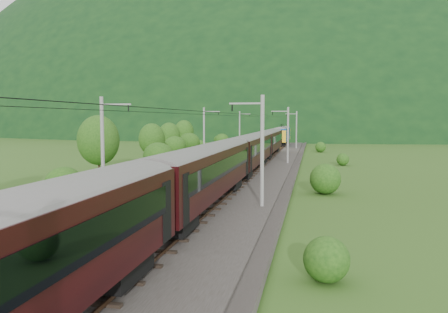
# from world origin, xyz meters

# --- Properties ---
(ground) EXTENTS (600.00, 600.00, 0.00)m
(ground) POSITION_xyz_m (0.00, 0.00, 0.00)
(ground) COLOR #35571B
(ground) RESTS_ON ground
(railbed) EXTENTS (14.00, 220.00, 0.30)m
(railbed) POSITION_xyz_m (0.00, 10.00, 0.15)
(railbed) COLOR #38332D
(railbed) RESTS_ON ground
(track_left) EXTENTS (2.40, 220.00, 0.27)m
(track_left) POSITION_xyz_m (-2.40, 10.00, 0.37)
(track_left) COLOR brown
(track_left) RESTS_ON railbed
(track_right) EXTENTS (2.40, 220.00, 0.27)m
(track_right) POSITION_xyz_m (2.40, 10.00, 0.37)
(track_right) COLOR brown
(track_right) RESTS_ON railbed
(catenary_left) EXTENTS (2.54, 192.28, 8.00)m
(catenary_left) POSITION_xyz_m (-6.12, 32.00, 4.50)
(catenary_left) COLOR gray
(catenary_left) RESTS_ON railbed
(catenary_right) EXTENTS (2.54, 192.28, 8.00)m
(catenary_right) POSITION_xyz_m (6.12, 32.00, 4.50)
(catenary_right) COLOR gray
(catenary_right) RESTS_ON railbed
(overhead_wires) EXTENTS (4.83, 198.00, 0.03)m
(overhead_wires) POSITION_xyz_m (0.00, 10.00, 7.10)
(overhead_wires) COLOR black
(overhead_wires) RESTS_ON ground
(mountain_main) EXTENTS (504.00, 360.00, 244.00)m
(mountain_main) POSITION_xyz_m (0.00, 260.00, 0.00)
(mountain_main) COLOR black
(mountain_main) RESTS_ON ground
(mountain_ridge) EXTENTS (336.00, 280.00, 132.00)m
(mountain_ridge) POSITION_xyz_m (-120.00, 300.00, 0.00)
(mountain_ridge) COLOR black
(mountain_ridge) RESTS_ON ground
(train) EXTENTS (2.96, 163.16, 5.14)m
(train) POSITION_xyz_m (2.40, -1.84, 3.51)
(train) COLOR black
(train) RESTS_ON ground
(hazard_post_near) EXTENTS (0.16, 0.16, 1.54)m
(hazard_post_near) POSITION_xyz_m (-0.50, 56.97, 1.07)
(hazard_post_near) COLOR red
(hazard_post_near) RESTS_ON railbed
(hazard_post_far) EXTENTS (0.16, 0.16, 1.45)m
(hazard_post_far) POSITION_xyz_m (0.73, 53.69, 1.03)
(hazard_post_far) COLOR red
(hazard_post_far) RESTS_ON railbed
(signal) EXTENTS (0.22, 0.22, 2.01)m
(signal) POSITION_xyz_m (-4.82, 24.09, 1.48)
(signal) COLOR black
(signal) RESTS_ON railbed
(vegetation_left) EXTENTS (14.35, 149.10, 7.04)m
(vegetation_left) POSITION_xyz_m (-14.32, 22.97, 2.66)
(vegetation_left) COLOR #1A4512
(vegetation_left) RESTS_ON ground
(vegetation_right) EXTENTS (5.37, 99.43, 2.66)m
(vegetation_right) POSITION_xyz_m (11.30, -3.94, 1.15)
(vegetation_right) COLOR #1A4512
(vegetation_right) RESTS_ON ground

